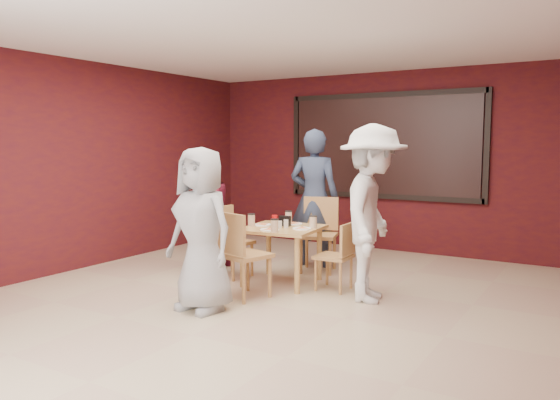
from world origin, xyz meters
The scene contains 11 objects.
floor centered at (0.00, 0.00, 0.00)m, with size 7.00×7.00×0.00m, color tan.
window_blinds centered at (0.00, 3.45, 1.65)m, with size 3.00×0.02×1.50m, color black.
dining_table centered at (-0.26, 0.83, 0.61)m, with size 0.97×0.97×0.84m.
chair_front centered at (-0.30, 0.03, 0.54)m, with size 0.56×0.56×0.95m.
chair_back centered at (-0.20, 1.69, 0.55)m, with size 0.59×0.59×0.97m.
chair_left centered at (-1.04, 0.80, 0.50)m, with size 0.48×0.48×0.89m.
chair_right centered at (0.47, 0.89, 0.45)m, with size 0.39×0.39×0.79m.
diner_front centered at (-0.40, -0.49, 0.83)m, with size 0.81×0.53×1.66m, color #999999.
diner_back centered at (-0.38, 1.90, 0.94)m, with size 0.69×0.45×1.89m, color #2C374F.
diner_left centered at (-1.51, 0.97, 0.78)m, with size 0.76×0.59×1.56m, color maroon.
diner_right centered at (0.94, 0.73, 0.95)m, with size 1.23×0.70×1.90m, color silver.
Camera 1 is at (3.10, -4.71, 1.70)m, focal length 35.00 mm.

